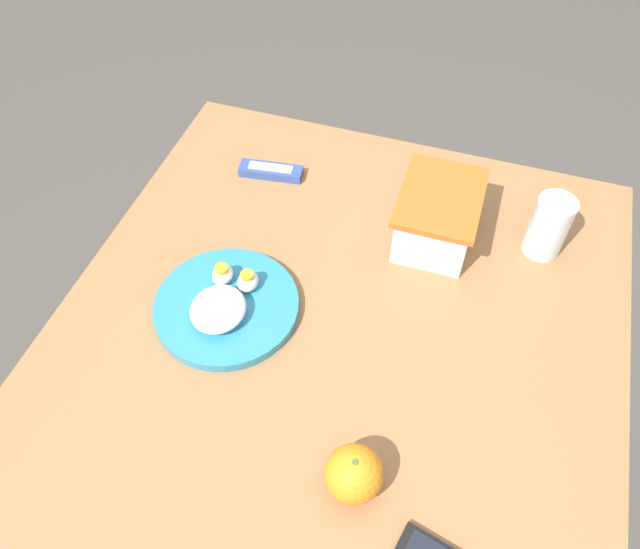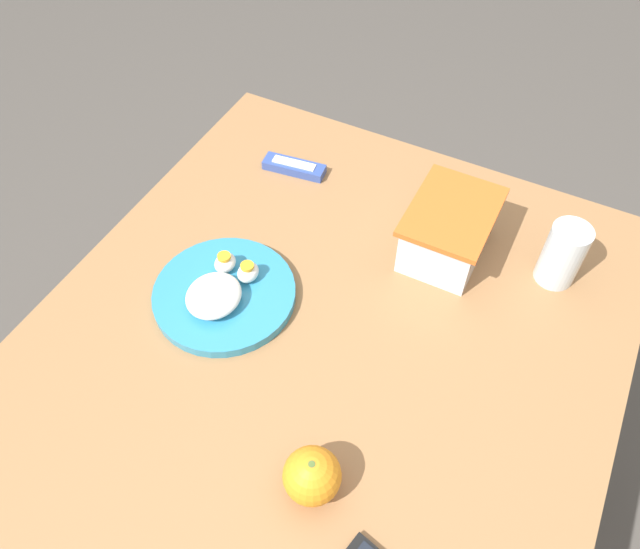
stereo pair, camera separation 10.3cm
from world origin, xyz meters
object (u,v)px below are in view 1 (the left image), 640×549
(orange_fruit, at_px, (354,474))
(candy_bar, at_px, (271,171))
(rice_plate, at_px, (225,305))
(drinking_glass, at_px, (549,226))
(food_container, at_px, (436,219))

(orange_fruit, height_order, candy_bar, orange_fruit)
(orange_fruit, bearing_deg, rice_plate, -127.57)
(rice_plate, xyz_separation_m, candy_bar, (-0.33, -0.05, -0.01))
(candy_bar, relative_size, drinking_glass, 1.10)
(food_container, relative_size, rice_plate, 0.77)
(rice_plate, distance_m, candy_bar, 0.34)
(food_container, distance_m, drinking_glass, 0.19)
(candy_bar, height_order, drinking_glass, drinking_glass)
(orange_fruit, distance_m, rice_plate, 0.35)
(food_container, height_order, rice_plate, food_container)
(orange_fruit, height_order, rice_plate, orange_fruit)
(orange_fruit, distance_m, candy_bar, 0.64)
(orange_fruit, bearing_deg, food_container, 178.51)
(orange_fruit, xyz_separation_m, rice_plate, (-0.21, -0.28, -0.02))
(rice_plate, relative_size, candy_bar, 1.86)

